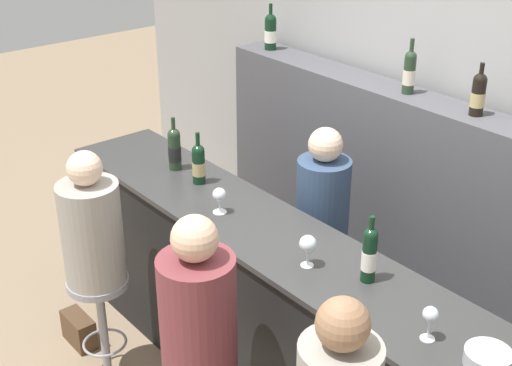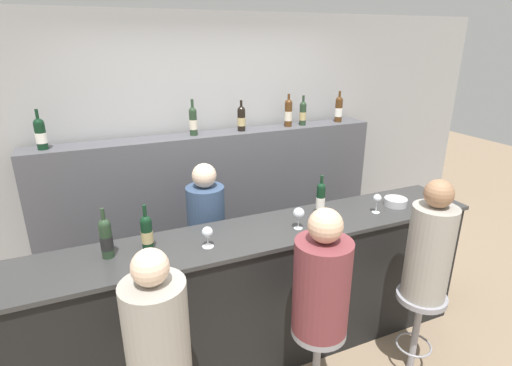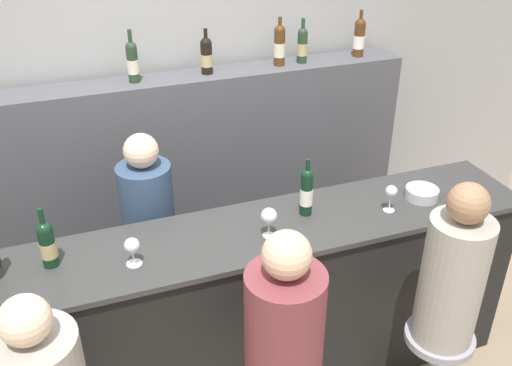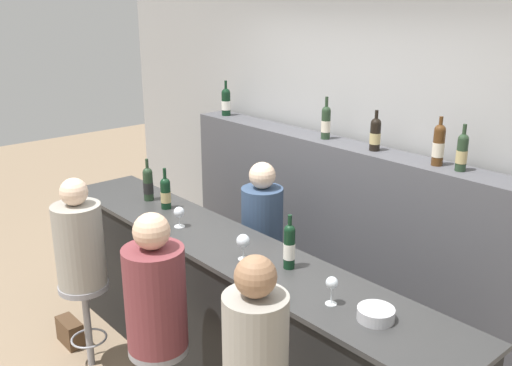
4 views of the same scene
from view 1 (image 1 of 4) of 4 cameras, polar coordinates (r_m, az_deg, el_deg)
The scene contains 18 objects.
wall_back at distance 4.34m, azimuth 15.56°, elevation 3.72°, with size 6.40×0.05×2.60m.
bar_counter at distance 3.83m, azimuth 2.17°, elevation -11.61°, with size 3.41×0.55×1.08m.
back_bar_cabinet at distance 4.39m, azimuth 13.02°, elevation -3.28°, with size 3.20×0.28×1.55m.
wine_bottle_counter_0 at distance 4.24m, azimuth -6.54°, elevation 2.77°, with size 0.08×0.08×0.33m.
wine_bottle_counter_1 at distance 4.06m, azimuth -4.62°, elevation 1.57°, with size 0.08×0.08×0.31m.
wine_bottle_counter_2 at distance 3.19m, azimuth 9.06°, elevation -5.63°, with size 0.07×0.07×0.33m.
wine_bottle_backbar_0 at distance 4.95m, azimuth 1.17°, elevation 12.03°, with size 0.08×0.08×0.31m.
wine_bottle_backbar_1 at distance 4.14m, azimuth 12.17°, elevation 8.71°, with size 0.07×0.07×0.32m.
wine_bottle_backbar_2 at distance 3.90m, azimuth 17.36°, elevation 6.82°, with size 0.07×0.07×0.28m.
wine_glass_0 at distance 3.73m, azimuth -2.95°, elevation -1.01°, with size 0.07×0.07×0.14m.
wine_glass_1 at distance 3.28m, azimuth 4.17°, elevation -4.92°, with size 0.08×0.08×0.16m.
wine_glass_2 at distance 2.90m, azimuth 13.77°, elevation -10.27°, with size 0.06×0.06×0.15m.
metal_bowl at distance 2.89m, azimuth 18.07°, elevation -13.18°, with size 0.18×0.18×0.06m.
bar_stool_left at distance 4.17m, azimuth -12.37°, elevation -9.22°, with size 0.35×0.35×0.66m.
guest_seated_left at distance 3.92m, azimuth -13.03°, elevation -3.50°, with size 0.33×0.33×0.77m.
guest_seated_middle at distance 3.19m, azimuth -4.69°, elevation -10.07°, with size 0.35×0.35×0.81m.
bartender at distance 4.22m, azimuth 5.18°, elevation -5.55°, with size 0.30×0.30×1.46m.
handbag at distance 4.68m, azimuth -13.98°, elevation -11.31°, with size 0.26×0.12×0.20m.
Camera 1 is at (2.24, -1.78, 2.88)m, focal length 50.00 mm.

